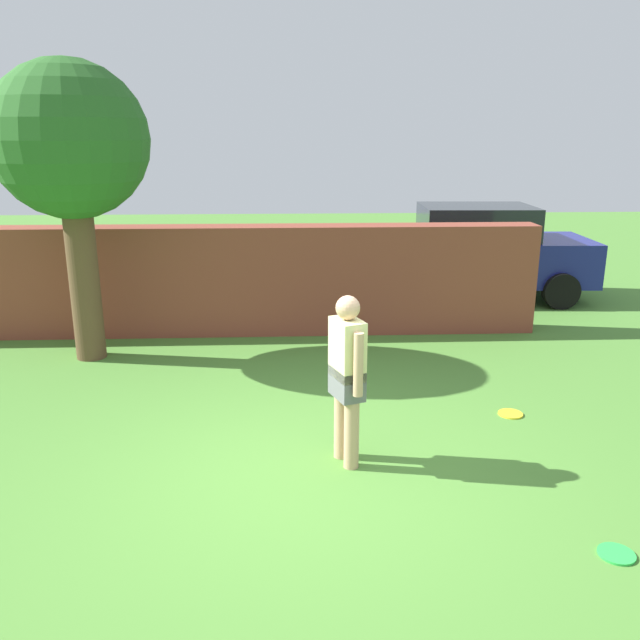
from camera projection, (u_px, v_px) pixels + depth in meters
ground_plane at (308, 478)px, 5.88m from camera, size 40.00×40.00×0.00m
brick_wall at (201, 281)px, 9.90m from camera, size 10.22×0.50×1.66m
tree at (71, 146)px, 8.26m from camera, size 2.00×2.00×3.91m
person at (347, 373)px, 5.92m from camera, size 0.33×0.51×1.62m
car at (474, 252)px, 12.12m from camera, size 4.27×2.06×1.72m
frisbee_green at (616, 554)px, 4.80m from camera, size 0.27×0.27×0.02m
frisbee_yellow at (510, 414)px, 7.19m from camera, size 0.27×0.27×0.02m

